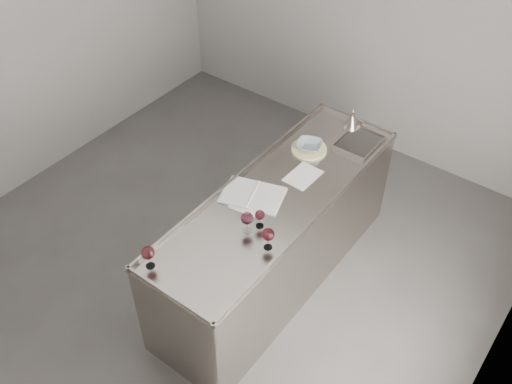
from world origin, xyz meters
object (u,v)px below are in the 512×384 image
Objects in this scene: wine_glass_middle at (247,219)px; notebook at (253,195)px; counter at (277,237)px; wine_glass_left at (148,253)px; wine_glass_small at (260,215)px; ceramic_bowl at (309,145)px; wine_funnel at (352,122)px; wine_glass_right at (268,235)px.

notebook is at bearing 121.11° from wine_glass_middle.
notebook is (-0.15, -0.13, 0.47)m from counter.
counter is at bearing 22.87° from notebook.
wine_glass_small is at bearing 63.83° from wine_glass_left.
wine_funnel is at bearing 76.09° from ceramic_bowl.
wine_glass_right is (0.21, -0.04, -0.00)m from wine_glass_middle.
wine_funnel is at bearing 82.53° from wine_glass_left.
wine_glass_left is 0.85× the size of ceramic_bowl.
counter is 16.42× the size of wine_glass_small.
ceramic_bowl is at bearing 100.59° from counter.
wine_glass_middle reaches higher than wine_glass_small.
wine_glass_left is at bearing -104.28° from counter.
wine_glass_middle is (0.32, 0.64, -0.00)m from wine_glass_left.
wine_glass_left is 1.19× the size of wine_glass_small.
wine_glass_left reaches higher than notebook.
wine_glass_small is (0.04, 0.09, -0.02)m from wine_glass_middle.
wine_glass_right is 0.85× the size of wine_funnel.
ceramic_bowl is at bearing 101.73° from wine_glass_small.
ceramic_bowl is at bearing 108.64° from wine_glass_right.
wine_glass_left reaches higher than wine_glass_right.
wine_glass_right is at bearing -81.12° from wine_funnel.
wine_glass_small reaches higher than notebook.
counter reaches higher than notebook.
wine_glass_small is at bearing 141.99° from wine_glass_right.
notebook is (0.13, 0.96, -0.12)m from wine_glass_left.
wine_funnel is at bearing 93.08° from wine_glass_small.
notebook is 2.54× the size of ceramic_bowl.
wine_glass_middle reaches higher than notebook.
wine_funnel is at bearing 98.88° from wine_glass_right.
counter is at bearing 103.65° from wine_glass_small.
wine_glass_left is at bearing -97.47° from wine_funnel.
wine_glass_middle is at bearing -81.44° from ceramic_bowl.
wine_glass_small is (-0.17, 0.13, -0.02)m from wine_glass_right.
wine_glass_right is at bearing -38.01° from wine_glass_small.
counter is 12.01× the size of wine_funnel.
notebook is (-0.23, 0.22, -0.10)m from wine_glass_small.
wine_funnel is (0.01, 1.08, 0.53)m from counter.
wine_glass_right is at bearing -10.04° from wine_glass_middle.
wine_glass_small is at bearing -78.27° from ceramic_bowl.
wine_glass_right reaches higher than wine_glass_small.
notebook is at bearing -97.30° from wine_funnel.
wine_glass_small is 0.28× the size of notebook.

